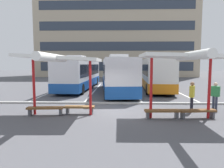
# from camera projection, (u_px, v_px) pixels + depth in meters

# --- Properties ---
(ground_plane) EXTENTS (160.00, 160.00, 0.00)m
(ground_plane) POSITION_uv_depth(u_px,v_px,m) (112.00, 111.00, 11.94)
(ground_plane) COLOR #515156
(terminal_building) EXTENTS (35.14, 11.61, 23.87)m
(terminal_building) POSITION_uv_depth(u_px,v_px,m) (117.00, 31.00, 47.86)
(terminal_building) COLOR tan
(terminal_building) RESTS_ON ground
(coach_bus_0) EXTENTS (3.14, 12.36, 3.64)m
(coach_bus_0) POSITION_uv_depth(u_px,v_px,m) (80.00, 74.00, 22.77)
(coach_bus_0) COLOR silver
(coach_bus_0) RESTS_ON ground
(coach_bus_1) EXTENTS (3.60, 11.82, 3.60)m
(coach_bus_1) POSITION_uv_depth(u_px,v_px,m) (117.00, 75.00, 19.81)
(coach_bus_1) COLOR silver
(coach_bus_1) RESTS_ON ground
(coach_bus_2) EXTENTS (3.03, 10.43, 3.63)m
(coach_bus_2) POSITION_uv_depth(u_px,v_px,m) (155.00, 74.00, 21.61)
(coach_bus_2) COLOR silver
(coach_bus_2) RESTS_ON ground
(lane_stripe_0) EXTENTS (0.16, 14.00, 0.01)m
(lane_stripe_0) POSITION_uv_depth(u_px,v_px,m) (56.00, 90.00, 21.58)
(lane_stripe_0) COLOR white
(lane_stripe_0) RESTS_ON ground
(lane_stripe_1) EXTENTS (0.16, 14.00, 0.01)m
(lane_stripe_1) POSITION_uv_depth(u_px,v_px,m) (95.00, 90.00, 21.46)
(lane_stripe_1) COLOR white
(lane_stripe_1) RESTS_ON ground
(lane_stripe_2) EXTENTS (0.16, 14.00, 0.01)m
(lane_stripe_2) POSITION_uv_depth(u_px,v_px,m) (134.00, 90.00, 21.35)
(lane_stripe_2) COLOR white
(lane_stripe_2) RESTS_ON ground
(lane_stripe_3) EXTENTS (0.16, 14.00, 0.01)m
(lane_stripe_3) POSITION_uv_depth(u_px,v_px,m) (174.00, 90.00, 21.23)
(lane_stripe_3) COLOR white
(lane_stripe_3) RESTS_ON ground
(waiting_shelter_1) EXTENTS (4.06, 4.86, 3.25)m
(waiting_shelter_1) POSITION_uv_depth(u_px,v_px,m) (60.00, 59.00, 10.48)
(waiting_shelter_1) COLOR red
(waiting_shelter_1) RESTS_ON ground
(bench_1) EXTENTS (1.95, 0.58, 0.45)m
(bench_1) POSITION_uv_depth(u_px,v_px,m) (45.00, 109.00, 10.91)
(bench_1) COLOR brown
(bench_1) RESTS_ON ground
(bench_2) EXTENTS (1.64, 0.43, 0.45)m
(bench_2) POSITION_uv_depth(u_px,v_px,m) (80.00, 108.00, 11.16)
(bench_2) COLOR brown
(bench_2) RESTS_ON ground
(waiting_shelter_2) EXTENTS (3.91, 4.90, 3.28)m
(waiting_shelter_2) POSITION_uv_depth(u_px,v_px,m) (183.00, 58.00, 9.79)
(waiting_shelter_2) COLOR red
(waiting_shelter_2) RESTS_ON ground
(bench_3) EXTENTS (1.79, 0.49, 0.45)m
(bench_3) POSITION_uv_depth(u_px,v_px,m) (162.00, 112.00, 10.24)
(bench_3) COLOR brown
(bench_3) RESTS_ON ground
(bench_4) EXTENTS (1.88, 0.62, 0.45)m
(bench_4) POSITION_uv_depth(u_px,v_px,m) (197.00, 112.00, 10.26)
(bench_4) COLOR brown
(bench_4) RESTS_ON ground
(platform_kerb) EXTENTS (44.00, 0.24, 0.12)m
(platform_kerb) POSITION_uv_depth(u_px,v_px,m) (113.00, 103.00, 14.05)
(platform_kerb) COLOR #ADADA8
(platform_kerb) RESTS_ON ground
(waiting_passenger_1) EXTENTS (0.44, 0.55, 1.74)m
(waiting_passenger_1) POSITION_uv_depth(u_px,v_px,m) (192.00, 94.00, 11.62)
(waiting_passenger_1) COLOR black
(waiting_passenger_1) RESTS_ON ground
(waiting_passenger_2) EXTENTS (0.48, 0.50, 1.65)m
(waiting_passenger_2) POSITION_uv_depth(u_px,v_px,m) (215.00, 94.00, 12.18)
(waiting_passenger_2) COLOR #33384C
(waiting_passenger_2) RESTS_ON ground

